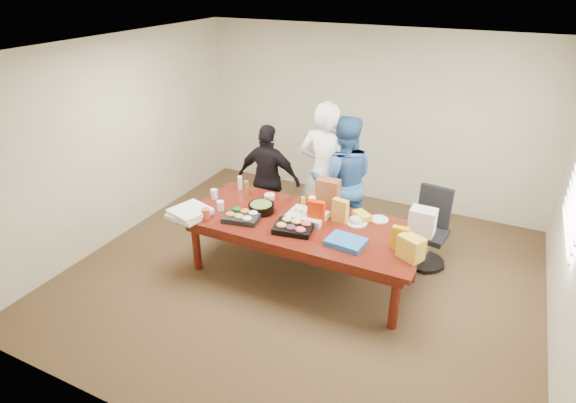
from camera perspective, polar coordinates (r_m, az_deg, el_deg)
The scene contains 36 objects.
floor at distance 5.91m, azimuth 1.76°, elevation -8.98°, with size 5.50×5.00×0.02m, color #47301E.
ceiling at distance 4.86m, azimuth 2.22°, elevation 18.07°, with size 5.50×5.00×0.02m, color white.
wall_back at distance 7.46m, azimuth 9.96°, elevation 10.06°, with size 5.50×0.04×2.70m, color beige.
wall_front at distance 3.42m, azimuth -15.83°, elevation -12.12°, with size 5.50×0.04×2.70m, color beige.
wall_left at distance 6.76m, azimuth -20.01°, elevation 7.07°, with size 0.04×5.00×2.70m, color beige.
conference_table at distance 5.70m, azimuth 1.81°, elevation -5.83°, with size 2.80×1.20×0.75m, color #4C1C0F.
office_chair at distance 6.09m, azimuth 16.84°, elevation -3.51°, with size 0.50×0.50×0.98m, color black.
person_center at distance 6.24m, azimuth 4.53°, elevation 3.43°, with size 0.71×0.47×1.96m, color white.
person_right at distance 6.23m, azimuth 6.67°, elevation 2.45°, with size 0.87×0.68×1.79m, color #2E5996.
person_left at distance 6.53m, azimuth -2.37°, elevation 2.72°, with size 0.92×0.38×1.57m, color black.
veggie_tray at distance 5.58m, azimuth -5.64°, elevation -1.88°, with size 0.41×0.32×0.06m, color black.
fruit_tray at distance 5.32m, azimuth 0.70°, elevation -3.22°, with size 0.43×0.34×0.07m, color black.
sheet_cake at distance 5.56m, azimuth 2.36°, elevation -1.80°, with size 0.45×0.33×0.08m, color silver.
salad_bowl at distance 5.72m, azimuth -3.29°, elevation -0.79°, with size 0.32×0.32×0.10m, color black.
chip_bag_blue at distance 5.10m, azimuth 7.11°, elevation -4.92°, with size 0.40×0.30×0.06m, color blue.
chip_bag_red at distance 5.43m, azimuth 3.46°, elevation -1.32°, with size 0.20×0.08×0.29m, color red.
chip_bag_yellow at distance 5.06m, azimuth 13.53°, elevation -4.42°, with size 0.18×0.07×0.27m, color #D3970A.
chip_bag_orange at distance 5.48m, azimuth 6.39°, elevation -1.15°, with size 0.19×0.08×0.29m, color gold.
mayo_jar at distance 5.80m, azimuth 2.96°, elevation -0.11°, with size 0.09×0.09×0.15m, color white.
mustard_bottle at distance 5.78m, azimuth 1.86°, elevation -0.17°, with size 0.05×0.05×0.16m, color orange.
dressing_bottle at distance 6.17m, azimuth -5.11°, elevation 1.71°, with size 0.06×0.06×0.18m, color brown.
ranch_bottle at distance 6.31m, azimuth -5.87°, elevation 2.28°, with size 0.06×0.06×0.19m, color silver.
banana_bunch at distance 5.63m, azimuth 9.03°, elevation -1.74°, with size 0.23×0.13×0.08m, color yellow.
bread_loaf at distance 5.90m, azimuth 3.97°, elevation 0.23°, with size 0.32×0.14×0.13m, color #996032.
kraft_bag at distance 5.80m, azimuth 4.89°, elevation 1.01°, with size 0.28×0.16×0.37m, color brown.
red_cup at distance 5.63m, azimuth -10.01°, elevation -1.50°, with size 0.10×0.10×0.13m, color #D3422A.
clear_cup_a at distance 5.80m, azimuth -8.25°, elevation -0.51°, with size 0.09×0.09×0.12m, color white.
clear_cup_b at distance 6.11m, azimuth -9.01°, elevation 0.91°, with size 0.09×0.09×0.12m, color white.
pizza_box_lower at distance 5.75m, azimuth -11.99°, elevation -1.55°, with size 0.41×0.41×0.05m, color white.
pizza_box_upper at distance 5.72m, azimuth -11.86°, elevation -1.13°, with size 0.41×0.41×0.05m, color white.
plate_a at distance 5.53m, azimuth 8.37°, elevation -2.60°, with size 0.25×0.25×0.01m, color silver.
plate_b at distance 5.65m, azimuth 11.08°, elevation -2.16°, with size 0.22×0.22×0.01m, color silver.
dip_bowl_a at distance 5.53m, azimuth 8.32°, elevation -2.32°, with size 0.15×0.15×0.06m, color silver.
dip_bowl_b at distance 6.06m, azimuth -2.26°, elevation 0.62°, with size 0.14×0.14×0.06m, color beige.
grocery_bag_white at distance 5.42m, azimuth 16.09°, elevation -2.36°, with size 0.28×0.20×0.30m, color silver.
grocery_bag_yellow at distance 4.95m, azimuth 14.78°, elevation -5.47°, with size 0.25×0.17×0.25m, color gold.
Camera 1 is at (1.94, -4.40, 3.44)m, focal length 29.12 mm.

